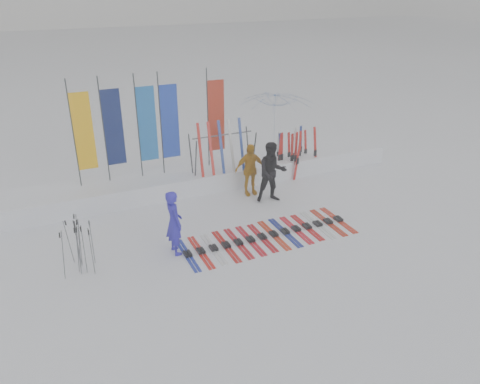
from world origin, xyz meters
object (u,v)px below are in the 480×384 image
person_blue (174,223)px  person_black (272,172)px  ski_rack (223,147)px  person_yellow (250,169)px  ski_row (268,235)px  tent_canopy (276,124)px

person_blue → person_black: (3.59, 1.66, 0.10)m
person_blue → ski_rack: (2.64, 3.25, 0.54)m
person_yellow → ski_row: bearing=-101.5°
ski_row → ski_rack: bearing=87.5°
person_blue → person_black: person_black is taller
person_black → person_yellow: size_ratio=1.13×
person_blue → person_black: size_ratio=0.89×
tent_canopy → ski_row: (-3.15, -5.52, -1.21)m
person_blue → ski_row: 2.62m
person_yellow → ski_row: (-0.71, -2.67, -0.80)m
person_black → ski_row: 2.41m
person_black → ski_rack: 1.91m
ski_rack → tent_canopy: bearing=33.5°
person_yellow → ski_rack: 1.16m
ski_row → tent_canopy: bearing=60.3°
person_blue → ski_rack: bearing=-44.0°
tent_canopy → ski_rack: bearing=-146.5°
person_blue → tent_canopy: bearing=-52.0°
person_yellow → ski_rack: ski_rack is taller
tent_canopy → person_black: bearing=-119.7°
person_blue → ski_rack: size_ratio=0.83×
person_yellow → tent_canopy: 3.78m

